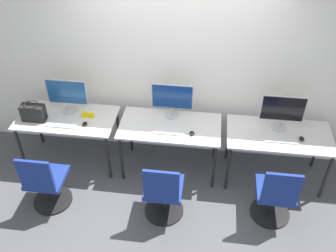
% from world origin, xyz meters
% --- Properties ---
extents(ground_plane, '(20.00, 20.00, 0.00)m').
position_xyz_m(ground_plane, '(0.00, 0.00, 0.00)').
color(ground_plane, '#4C4C51').
extents(wall_back, '(12.00, 0.05, 2.80)m').
position_xyz_m(wall_back, '(0.00, 0.80, 1.40)').
color(wall_back, silver).
rests_on(wall_back, ground_plane).
extents(desk_left, '(1.29, 0.68, 0.74)m').
position_xyz_m(desk_left, '(-1.37, 0.34, 0.67)').
color(desk_left, silver).
rests_on(desk_left, ground_plane).
extents(monitor_left, '(0.53, 0.20, 0.47)m').
position_xyz_m(monitor_left, '(-1.37, 0.49, 1.00)').
color(monitor_left, '#B2B2B7').
rests_on(monitor_left, desk_left).
extents(keyboard_left, '(0.40, 0.16, 0.02)m').
position_xyz_m(keyboard_left, '(-1.37, 0.18, 0.75)').
color(keyboard_left, silver).
rests_on(keyboard_left, desk_left).
extents(mouse_left, '(0.06, 0.09, 0.03)m').
position_xyz_m(mouse_left, '(-1.08, 0.21, 0.76)').
color(mouse_left, black).
rests_on(mouse_left, desk_left).
extents(office_chair_left, '(0.48, 0.48, 0.89)m').
position_xyz_m(office_chair_left, '(-1.40, -0.51, 0.36)').
color(office_chair_left, black).
rests_on(office_chair_left, ground_plane).
extents(desk_center, '(1.29, 0.68, 0.74)m').
position_xyz_m(desk_center, '(0.00, 0.34, 0.67)').
color(desk_center, silver).
rests_on(desk_center, ground_plane).
extents(monitor_center, '(0.53, 0.20, 0.47)m').
position_xyz_m(monitor_center, '(0.00, 0.56, 1.00)').
color(monitor_center, '#B2B2B7').
rests_on(monitor_center, desk_center).
extents(keyboard_center, '(0.40, 0.16, 0.02)m').
position_xyz_m(keyboard_center, '(0.00, 0.22, 0.75)').
color(keyboard_center, silver).
rests_on(keyboard_center, desk_center).
extents(mouse_center, '(0.06, 0.09, 0.03)m').
position_xyz_m(mouse_center, '(0.29, 0.20, 0.76)').
color(mouse_center, black).
rests_on(mouse_center, desk_center).
extents(office_chair_center, '(0.48, 0.48, 0.89)m').
position_xyz_m(office_chair_center, '(0.02, -0.49, 0.36)').
color(office_chair_center, black).
rests_on(office_chair_center, ground_plane).
extents(desk_right, '(1.29, 0.68, 0.74)m').
position_xyz_m(desk_right, '(1.37, 0.34, 0.67)').
color(desk_right, silver).
rests_on(desk_right, ground_plane).
extents(monitor_right, '(0.53, 0.20, 0.47)m').
position_xyz_m(monitor_right, '(1.37, 0.47, 1.00)').
color(monitor_right, '#B2B2B7').
rests_on(monitor_right, desk_right).
extents(keyboard_right, '(0.40, 0.16, 0.02)m').
position_xyz_m(keyboard_right, '(1.37, 0.24, 0.75)').
color(keyboard_right, silver).
rests_on(keyboard_right, desk_right).
extents(mouse_right, '(0.06, 0.09, 0.03)m').
position_xyz_m(mouse_right, '(1.62, 0.26, 0.76)').
color(mouse_right, black).
rests_on(mouse_right, desk_right).
extents(office_chair_right, '(0.48, 0.48, 0.89)m').
position_xyz_m(office_chair_right, '(1.32, -0.36, 0.36)').
color(office_chair_right, black).
rests_on(office_chair_right, ground_plane).
extents(handbag, '(0.30, 0.18, 0.25)m').
position_xyz_m(handbag, '(-1.76, 0.24, 0.86)').
color(handbag, black).
rests_on(handbag, desk_left).
extents(placard_left, '(0.16, 0.03, 0.08)m').
position_xyz_m(placard_left, '(-1.09, 0.37, 0.78)').
color(placard_left, yellow).
rests_on(placard_left, desk_left).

